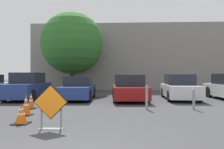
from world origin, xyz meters
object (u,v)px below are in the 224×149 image
(road_closed_sign, at_px, (51,106))
(parked_car_third, at_px, (79,89))
(bollard_second, at_px, (194,99))
(bollard_nearest, at_px, (147,97))
(traffic_cone_nearest, at_px, (21,114))
(parked_car_fifth, at_px, (179,88))
(traffic_cone_second, at_px, (26,105))
(parked_car_second, at_px, (28,87))
(traffic_cone_third, at_px, (31,101))
(parked_car_fourth, at_px, (129,89))

(road_closed_sign, height_order, parked_car_third, parked_car_third)
(road_closed_sign, distance_m, bollard_second, 6.16)
(road_closed_sign, xyz_separation_m, bollard_nearest, (3.02, 3.57, -0.09))
(traffic_cone_nearest, distance_m, parked_car_third, 6.75)
(parked_car_fifth, height_order, bollard_nearest, parked_car_fifth)
(traffic_cone_nearest, bearing_deg, parked_car_fifth, 46.36)
(traffic_cone_second, bearing_deg, road_closed_sign, -51.73)
(traffic_cone_nearest, relative_size, parked_car_third, 0.14)
(parked_car_second, xyz_separation_m, parked_car_third, (3.08, 0.26, -0.10))
(bollard_second, bearing_deg, traffic_cone_third, 179.99)
(traffic_cone_nearest, height_order, bollard_nearest, bollard_nearest)
(traffic_cone_second, relative_size, traffic_cone_third, 1.06)
(parked_car_second, height_order, parked_car_third, parked_car_second)
(parked_car_fifth, height_order, bollard_second, parked_car_fifth)
(traffic_cone_third, height_order, parked_car_third, parked_car_third)
(traffic_cone_nearest, relative_size, parked_car_fifth, 0.14)
(road_closed_sign, bearing_deg, parked_car_fourth, 71.31)
(parked_car_third, bearing_deg, bollard_nearest, 132.31)
(traffic_cone_nearest, height_order, traffic_cone_second, traffic_cone_second)
(traffic_cone_second, xyz_separation_m, parked_car_fifth, (7.05, 5.54, 0.32))
(traffic_cone_nearest, distance_m, bollard_second, 6.81)
(parked_car_third, bearing_deg, traffic_cone_second, 78.57)
(parked_car_second, relative_size, parked_car_third, 0.95)
(parked_car_third, bearing_deg, traffic_cone_nearest, 84.35)
(parked_car_second, bearing_deg, road_closed_sign, 116.89)
(traffic_cone_nearest, bearing_deg, traffic_cone_third, 107.76)
(traffic_cone_third, height_order, bollard_nearest, bollard_nearest)
(traffic_cone_second, height_order, parked_car_fourth, parked_car_fourth)
(bollard_second, bearing_deg, parked_car_fourth, 127.60)
(road_closed_sign, height_order, parked_car_fifth, parked_car_fifth)
(parked_car_second, xyz_separation_m, bollard_second, (8.81, -3.56, -0.27))
(traffic_cone_second, bearing_deg, bollard_nearest, 18.51)
(traffic_cone_second, distance_m, bollard_nearest, 4.87)
(road_closed_sign, bearing_deg, traffic_cone_nearest, 149.86)
(traffic_cone_second, bearing_deg, parked_car_fifth, 38.17)
(traffic_cone_nearest, xyz_separation_m, traffic_cone_third, (-0.93, 2.91, 0.06))
(road_closed_sign, relative_size, parked_car_fourth, 0.29)
(parked_car_third, height_order, bollard_nearest, parked_car_third)
(bollard_nearest, bearing_deg, parked_car_second, 152.42)
(parked_car_fifth, bearing_deg, traffic_cone_second, 40.99)
(road_closed_sign, relative_size, parked_car_third, 0.28)
(road_closed_sign, bearing_deg, parked_car_second, 117.99)
(parked_car_fourth, bearing_deg, traffic_cone_nearest, 58.05)
(parked_car_fifth, bearing_deg, parked_car_fourth, 13.12)
(road_closed_sign, relative_size, traffic_cone_nearest, 2.06)
(traffic_cone_third, bearing_deg, parked_car_third, 70.39)
(traffic_cone_third, height_order, parked_car_fourth, parked_car_fourth)
(parked_car_fourth, bearing_deg, traffic_cone_second, 48.42)
(traffic_cone_third, relative_size, parked_car_fourth, 0.17)
(bollard_second, bearing_deg, traffic_cone_second, -166.85)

